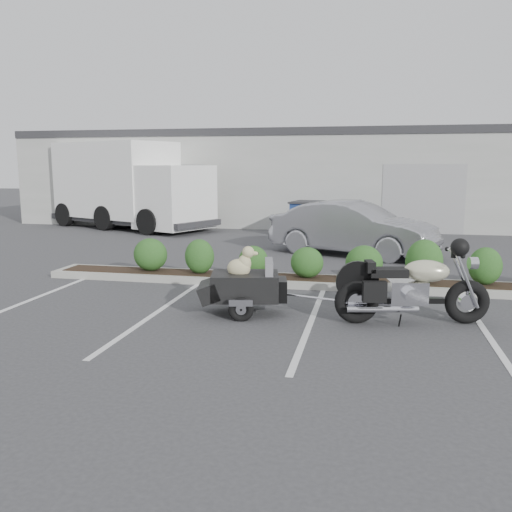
% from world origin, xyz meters
% --- Properties ---
extents(ground, '(90.00, 90.00, 0.00)m').
position_xyz_m(ground, '(0.00, 0.00, 0.00)').
color(ground, '#38383A').
rests_on(ground, ground).
extents(planter_kerb, '(12.00, 1.00, 0.15)m').
position_xyz_m(planter_kerb, '(1.00, 2.20, 0.07)').
color(planter_kerb, '#9E9E93').
rests_on(planter_kerb, ground).
extents(building, '(26.00, 10.00, 4.00)m').
position_xyz_m(building, '(0.00, 17.00, 2.00)').
color(building, '#9EA099').
rests_on(building, ground).
extents(motorcycle, '(2.50, 1.05, 1.45)m').
position_xyz_m(motorcycle, '(2.80, -0.33, 0.58)').
color(motorcycle, black).
rests_on(motorcycle, ground).
extents(pet_trailer, '(2.03, 1.16, 1.20)m').
position_xyz_m(pet_trailer, '(0.01, -0.32, 0.50)').
color(pet_trailer, black).
rests_on(pet_trailer, ground).
extents(sedan, '(4.95, 3.22, 1.54)m').
position_xyz_m(sedan, '(1.62, 6.40, 0.77)').
color(sedan, '#9E9FA5').
rests_on(sedan, ground).
extents(dumpster, '(2.17, 1.68, 1.29)m').
position_xyz_m(dumpster, '(0.34, 9.99, 0.65)').
color(dumpster, navy).
rests_on(dumpster, ground).
extents(delivery_truck, '(7.89, 5.26, 3.46)m').
position_xyz_m(delivery_truck, '(-7.55, 11.47, 1.66)').
color(delivery_truck, white).
rests_on(delivery_truck, ground).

